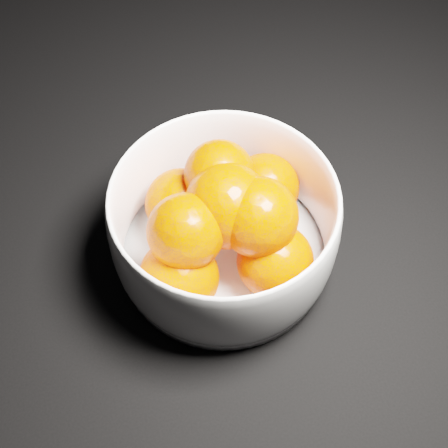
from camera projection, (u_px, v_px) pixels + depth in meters
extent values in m
cylinder|color=white|center=(224.00, 254.00, 0.57)|extent=(0.19, 0.19, 0.01)
sphere|color=#F03F00|center=(265.00, 188.00, 0.57)|extent=(0.06, 0.06, 0.06)
sphere|color=#F03F00|center=(181.00, 204.00, 0.56)|extent=(0.06, 0.06, 0.06)
sphere|color=#F03F00|center=(179.00, 277.00, 0.52)|extent=(0.07, 0.07, 0.07)
sphere|color=#F03F00|center=(275.00, 261.00, 0.53)|extent=(0.07, 0.07, 0.07)
sphere|color=#F03F00|center=(219.00, 175.00, 0.53)|extent=(0.06, 0.06, 0.06)
sphere|color=#F03F00|center=(186.00, 232.00, 0.50)|extent=(0.06, 0.06, 0.06)
sphere|color=#F03F00|center=(258.00, 217.00, 0.51)|extent=(0.07, 0.07, 0.07)
sphere|color=#F03F00|center=(227.00, 206.00, 0.51)|extent=(0.07, 0.07, 0.07)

